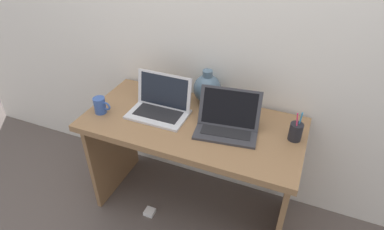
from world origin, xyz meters
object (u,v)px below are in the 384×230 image
coffee_mug (100,105)px  pen_cup (296,132)px  laptop_right (228,120)px  laptop_left (161,103)px  power_brick (150,212)px  green_vase (207,88)px

coffee_mug → pen_cup: size_ratio=0.63×
laptop_right → laptop_left: bearing=178.5°
pen_cup → power_brick: size_ratio=2.57×
laptop_left → power_brick: laptop_left is taller
laptop_right → pen_cup: (0.37, 0.05, -0.01)m
laptop_right → power_brick: 0.94m
laptop_right → power_brick: (-0.47, -0.20, -0.80)m
laptop_right → coffee_mug: 0.79m
laptop_right → power_brick: laptop_right is taller
laptop_left → laptop_right: size_ratio=0.95×
laptop_right → coffee_mug: bearing=-169.9°
coffee_mug → power_brick: 0.85m
green_vase → power_brick: (-0.25, -0.43, -0.83)m
laptop_left → pen_cup: size_ratio=2.00×
laptop_left → power_brick: size_ratio=5.12×
pen_cup → laptop_left: bearing=-177.3°
pen_cup → power_brick: bearing=-163.6°
green_vase → power_brick: green_vase is taller
laptop_left → laptop_right: 0.43m
laptop_right → power_brick: size_ratio=5.42×
laptop_right → coffee_mug: size_ratio=3.34×
laptop_right → green_vase: laptop_right is taller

